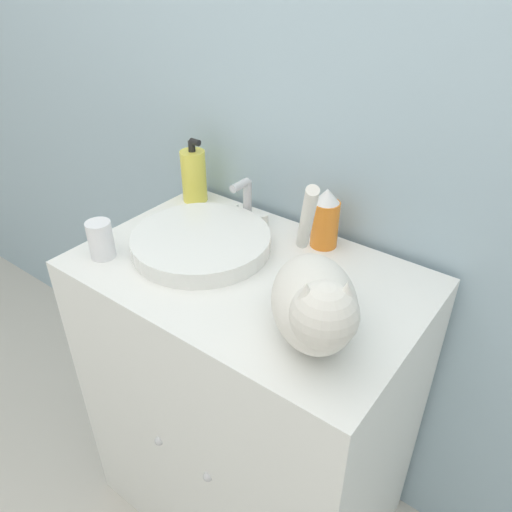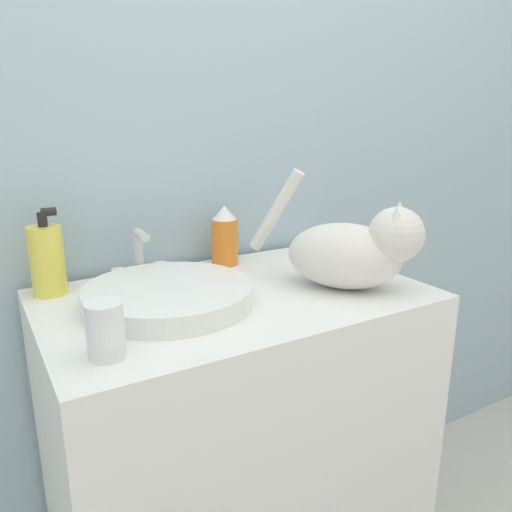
{
  "view_description": "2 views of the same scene",
  "coord_description": "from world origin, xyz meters",
  "px_view_note": "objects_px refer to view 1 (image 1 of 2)",
  "views": [
    {
      "loc": [
        0.6,
        -0.49,
        1.59
      ],
      "look_at": [
        0.05,
        0.23,
        1.0
      ],
      "focal_mm": 35.0,
      "sensor_mm": 36.0,
      "label": 1
    },
    {
      "loc": [
        -0.49,
        -0.65,
        1.3
      ],
      "look_at": [
        0.03,
        0.22,
        1.01
      ],
      "focal_mm": 35.0,
      "sensor_mm": 36.0,
      "label": 2
    }
  ],
  "objects_px": {
    "cat": "(316,302)",
    "soap_bottle": "(194,175)",
    "spray_bottle": "(325,219)",
    "cup": "(101,240)"
  },
  "relations": [
    {
      "from": "spray_bottle",
      "to": "cup",
      "type": "height_order",
      "value": "spray_bottle"
    },
    {
      "from": "cat",
      "to": "cup",
      "type": "distance_m",
      "value": 0.57
    },
    {
      "from": "soap_bottle",
      "to": "spray_bottle",
      "type": "relative_size",
      "value": 1.22
    },
    {
      "from": "soap_bottle",
      "to": "cup",
      "type": "bearing_deg",
      "value": -85.31
    },
    {
      "from": "cat",
      "to": "spray_bottle",
      "type": "bearing_deg",
      "value": 168.71
    },
    {
      "from": "cat",
      "to": "cup",
      "type": "xyz_separation_m",
      "value": [
        -0.57,
        -0.06,
        -0.04
      ]
    },
    {
      "from": "cat",
      "to": "cup",
      "type": "relative_size",
      "value": 3.77
    },
    {
      "from": "soap_bottle",
      "to": "spray_bottle",
      "type": "height_order",
      "value": "soap_bottle"
    },
    {
      "from": "cat",
      "to": "cup",
      "type": "bearing_deg",
      "value": -122.83
    },
    {
      "from": "cat",
      "to": "soap_bottle",
      "type": "height_order",
      "value": "cat"
    }
  ]
}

